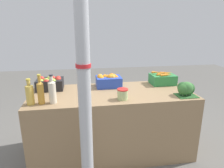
{
  "coord_description": "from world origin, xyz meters",
  "views": [
    {
      "loc": [
        -0.35,
        -2.2,
        1.55
      ],
      "look_at": [
        0.0,
        0.0,
        0.89
      ],
      "focal_mm": 32.0,
      "sensor_mm": 36.0,
      "label": 1
    }
  ],
  "objects_px": {
    "orange_crate": "(108,80)",
    "juice_bottle_golden": "(30,94)",
    "broccoli_pile": "(186,89)",
    "support_pole": "(84,79)",
    "juice_bottle_amber": "(41,92)",
    "pickle_jar": "(123,94)",
    "carrot_crate": "(163,79)",
    "juice_bottle_cloudy": "(52,91)",
    "apple_crate": "(50,83)"
  },
  "relations": [
    {
      "from": "orange_crate",
      "to": "juice_bottle_amber",
      "type": "xyz_separation_m",
      "value": [
        -0.75,
        -0.47,
        0.05
      ]
    },
    {
      "from": "orange_crate",
      "to": "juice_bottle_golden",
      "type": "distance_m",
      "value": 0.97
    },
    {
      "from": "pickle_jar",
      "to": "orange_crate",
      "type": "bearing_deg",
      "value": 99.77
    },
    {
      "from": "apple_crate",
      "to": "broccoli_pile",
      "type": "xyz_separation_m",
      "value": [
        1.53,
        -0.47,
        0.0
      ]
    },
    {
      "from": "broccoli_pile",
      "to": "juice_bottle_amber",
      "type": "xyz_separation_m",
      "value": [
        -1.55,
        0.0,
        0.05
      ]
    },
    {
      "from": "juice_bottle_cloudy",
      "to": "support_pole",
      "type": "bearing_deg",
      "value": -53.12
    },
    {
      "from": "carrot_crate",
      "to": "juice_bottle_golden",
      "type": "height_order",
      "value": "juice_bottle_golden"
    },
    {
      "from": "carrot_crate",
      "to": "juice_bottle_golden",
      "type": "relative_size",
      "value": 1.19
    },
    {
      "from": "apple_crate",
      "to": "juice_bottle_golden",
      "type": "height_order",
      "value": "juice_bottle_golden"
    },
    {
      "from": "orange_crate",
      "to": "pickle_jar",
      "type": "relative_size",
      "value": 2.66
    },
    {
      "from": "carrot_crate",
      "to": "broccoli_pile",
      "type": "xyz_separation_m",
      "value": [
        0.07,
        -0.47,
        0.01
      ]
    },
    {
      "from": "broccoli_pile",
      "to": "juice_bottle_cloudy",
      "type": "height_order",
      "value": "juice_bottle_cloudy"
    },
    {
      "from": "broccoli_pile",
      "to": "juice_bottle_golden",
      "type": "bearing_deg",
      "value": 179.9
    },
    {
      "from": "support_pole",
      "to": "juice_bottle_amber",
      "type": "relative_size",
      "value": 7.46
    },
    {
      "from": "support_pole",
      "to": "broccoli_pile",
      "type": "xyz_separation_m",
      "value": [
        1.13,
        0.41,
        -0.27
      ]
    },
    {
      "from": "juice_bottle_golden",
      "to": "juice_bottle_amber",
      "type": "distance_m",
      "value": 0.11
    },
    {
      "from": "broccoli_pile",
      "to": "juice_bottle_cloudy",
      "type": "xyz_separation_m",
      "value": [
        -1.44,
        0.0,
        0.05
      ]
    },
    {
      "from": "support_pole",
      "to": "juice_bottle_golden",
      "type": "bearing_deg",
      "value": 141.76
    },
    {
      "from": "pickle_jar",
      "to": "juice_bottle_amber",
      "type": "bearing_deg",
      "value": 179.33
    },
    {
      "from": "carrot_crate",
      "to": "pickle_jar",
      "type": "distance_m",
      "value": 0.8
    },
    {
      "from": "juice_bottle_golden",
      "to": "juice_bottle_cloudy",
      "type": "relative_size",
      "value": 0.89
    },
    {
      "from": "apple_crate",
      "to": "carrot_crate",
      "type": "relative_size",
      "value": 1.0
    },
    {
      "from": "support_pole",
      "to": "juice_bottle_amber",
      "type": "distance_m",
      "value": 0.64
    },
    {
      "from": "support_pole",
      "to": "juice_bottle_cloudy",
      "type": "distance_m",
      "value": 0.57
    },
    {
      "from": "support_pole",
      "to": "pickle_jar",
      "type": "bearing_deg",
      "value": 45.14
    },
    {
      "from": "support_pole",
      "to": "orange_crate",
      "type": "bearing_deg",
      "value": 69.99
    },
    {
      "from": "broccoli_pile",
      "to": "pickle_jar",
      "type": "bearing_deg",
      "value": -179.46
    },
    {
      "from": "carrot_crate",
      "to": "support_pole",
      "type": "bearing_deg",
      "value": -139.97
    },
    {
      "from": "broccoli_pile",
      "to": "juice_bottle_amber",
      "type": "bearing_deg",
      "value": 179.89
    },
    {
      "from": "juice_bottle_amber",
      "to": "carrot_crate",
      "type": "bearing_deg",
      "value": 17.55
    },
    {
      "from": "support_pole",
      "to": "juice_bottle_cloudy",
      "type": "height_order",
      "value": "support_pole"
    },
    {
      "from": "orange_crate",
      "to": "juice_bottle_golden",
      "type": "relative_size",
      "value": 1.19
    },
    {
      "from": "support_pole",
      "to": "carrot_crate",
      "type": "bearing_deg",
      "value": 40.03
    },
    {
      "from": "orange_crate",
      "to": "broccoli_pile",
      "type": "bearing_deg",
      "value": -30.43
    },
    {
      "from": "orange_crate",
      "to": "juice_bottle_amber",
      "type": "bearing_deg",
      "value": -147.9
    },
    {
      "from": "carrot_crate",
      "to": "broccoli_pile",
      "type": "relative_size",
      "value": 1.43
    },
    {
      "from": "juice_bottle_golden",
      "to": "support_pole",
      "type": "bearing_deg",
      "value": -38.24
    },
    {
      "from": "pickle_jar",
      "to": "support_pole",
      "type": "bearing_deg",
      "value": -134.86
    },
    {
      "from": "juice_bottle_golden",
      "to": "pickle_jar",
      "type": "bearing_deg",
      "value": -0.6
    },
    {
      "from": "juice_bottle_golden",
      "to": "pickle_jar",
      "type": "relative_size",
      "value": 2.24
    },
    {
      "from": "juice_bottle_cloudy",
      "to": "pickle_jar",
      "type": "height_order",
      "value": "juice_bottle_cloudy"
    },
    {
      "from": "orange_crate",
      "to": "broccoli_pile",
      "type": "distance_m",
      "value": 0.93
    },
    {
      "from": "support_pole",
      "to": "juice_bottle_cloudy",
      "type": "xyz_separation_m",
      "value": [
        -0.31,
        0.42,
        -0.22
      ]
    },
    {
      "from": "broccoli_pile",
      "to": "pickle_jar",
      "type": "relative_size",
      "value": 1.87
    },
    {
      "from": "support_pole",
      "to": "apple_crate",
      "type": "xyz_separation_m",
      "value": [
        -0.4,
        0.88,
        -0.27
      ]
    },
    {
      "from": "support_pole",
      "to": "carrot_crate",
      "type": "height_order",
      "value": "support_pole"
    },
    {
      "from": "broccoli_pile",
      "to": "juice_bottle_amber",
      "type": "distance_m",
      "value": 1.55
    },
    {
      "from": "orange_crate",
      "to": "pickle_jar",
      "type": "bearing_deg",
      "value": -80.23
    },
    {
      "from": "apple_crate",
      "to": "juice_bottle_golden",
      "type": "relative_size",
      "value": 1.19
    },
    {
      "from": "apple_crate",
      "to": "juice_bottle_golden",
      "type": "xyz_separation_m",
      "value": [
        -0.13,
        -0.47,
        0.03
      ]
    }
  ]
}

